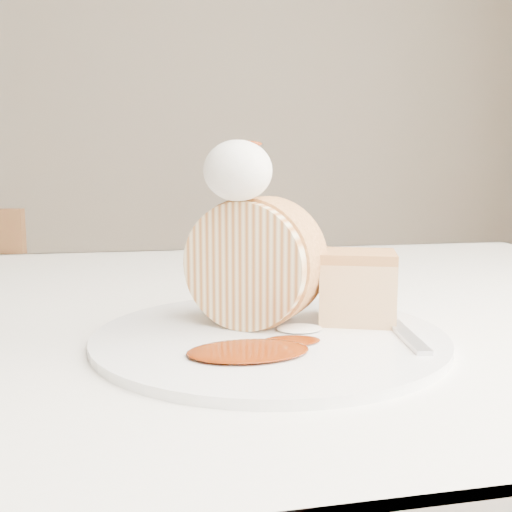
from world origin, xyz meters
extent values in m
cube|color=silver|center=(0.00, 3.00, 1.40)|extent=(5.00, 0.10, 2.80)
cube|color=white|center=(0.00, 0.20, 0.73)|extent=(1.40, 0.90, 0.04)
cube|color=white|center=(0.00, 0.65, 0.61)|extent=(1.40, 0.01, 0.28)
cylinder|color=brown|center=(0.62, 0.57, 0.35)|extent=(0.06, 0.06, 0.71)
cylinder|color=brown|center=(-0.31, 1.01, 0.19)|extent=(0.03, 0.03, 0.38)
cylinder|color=white|center=(0.03, 0.01, 0.75)|extent=(0.39, 0.39, 0.01)
cylinder|color=beige|center=(0.02, 0.04, 0.81)|extent=(0.13, 0.12, 0.11)
cube|color=tan|center=(0.12, 0.03, 0.79)|extent=(0.09, 0.08, 0.06)
ellipsoid|color=white|center=(0.00, 0.02, 0.90)|extent=(0.06, 0.06, 0.05)
ellipsoid|color=#671E04|center=(0.01, 0.03, 0.93)|extent=(0.03, 0.02, 0.01)
cube|color=silver|center=(0.14, -0.01, 0.76)|extent=(0.06, 0.18, 0.00)
camera|label=1|loc=(-0.08, -0.46, 0.89)|focal=40.00mm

